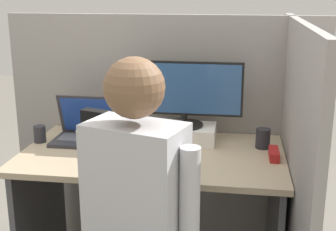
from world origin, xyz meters
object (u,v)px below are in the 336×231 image
Objects in this scene: paper_box at (184,133)px; person at (138,222)px; pen_cup at (40,134)px; laptop at (85,132)px; carrot_toy at (118,168)px; monitor at (184,92)px; coffee_mug at (263,138)px; stapler at (274,154)px.

paper_box is 0.99m from person.
pen_cup is (-0.77, -0.13, 0.00)m from paper_box.
paper_box is 0.54m from laptop.
carrot_toy is 0.55m from person.
person is 1.13m from pen_cup.
monitor is (0.00, 0.00, 0.23)m from paper_box.
laptop reaches higher than coffee_mug.
paper_box is at bearing 173.68° from coffee_mug.
person reaches higher than laptop.
laptop is at bearing 125.36° from carrot_toy.
coffee_mug is at bearing -6.32° from paper_box.
coffee_mug is at bearing 32.66° from carrot_toy.
laptop is 1.04m from person.
pen_cup is (-0.52, 0.35, 0.03)m from carrot_toy.
paper_box is 0.55× the size of monitor.
paper_box is at bearing 157.25° from stapler.
laptop is 0.96m from coffee_mug.
pen_cup is at bearing -176.09° from coffee_mug.
laptop is (-0.54, -0.08, -0.23)m from monitor.
laptop is 0.24× the size of person.
carrot_toy is at bearing 111.88° from person.
monitor is 0.57m from stapler.
coffee_mug is at bearing 3.91° from pen_cup.
paper_box is 0.78m from pen_cup.
monitor is at bearing 62.51° from carrot_toy.
laptop is 3.63× the size of pen_cup.
monitor is 0.60m from carrot_toy.
paper_box is at bearing -90.00° from monitor.
pen_cup is at bearing -170.59° from paper_box.
carrot_toy is at bearing -117.62° from paper_box.
stapler is 0.77m from carrot_toy.
coffee_mug reaches higher than paper_box.
carrot_toy is 0.10× the size of person.
person is (-0.04, -0.99, -0.01)m from paper_box.
stapler is (0.47, -0.20, -0.25)m from monitor.
stapler is 1.64× the size of pen_cup.
monitor reaches higher than carrot_toy.
monitor reaches higher than pen_cup.
monitor is 0.46× the size of person.
stapler is at bearing -22.75° from paper_box.
laptop is at bearing -172.24° from paper_box.
pen_cup is at bearing 176.84° from stapler.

